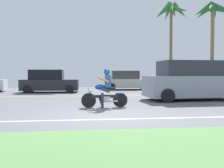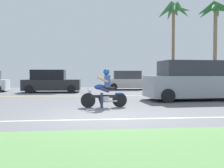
# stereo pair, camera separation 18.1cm
# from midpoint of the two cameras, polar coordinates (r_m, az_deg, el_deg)

# --- Properties ---
(ground) EXTENTS (56.00, 30.00, 0.04)m
(ground) POSITION_cam_midpoint_polar(r_m,az_deg,el_deg) (11.12, -3.61, -4.70)
(ground) COLOR slate
(grass_median) EXTENTS (56.00, 3.80, 0.06)m
(grass_median) POSITION_cam_midpoint_polar(r_m,az_deg,el_deg) (4.17, 2.47, -15.70)
(grass_median) COLOR #5B8C4C
(grass_median) RESTS_ON ground
(lane_line_near) EXTENTS (50.40, 0.12, 0.01)m
(lane_line_near) POSITION_cam_midpoint_polar(r_m,az_deg,el_deg) (7.60, -1.99, -7.72)
(lane_line_near) COLOR silver
(lane_line_near) RESTS_ON ground
(lane_line_far) EXTENTS (50.40, 0.12, 0.01)m
(lane_line_far) POSITION_cam_midpoint_polar(r_m,az_deg,el_deg) (15.75, -4.63, -2.58)
(lane_line_far) COLOR yellow
(lane_line_far) RESTS_ON ground
(motorcyclist) EXTENTS (1.82, 0.59, 1.52)m
(motorcyclist) POSITION_cam_midpoint_polar(r_m,az_deg,el_deg) (10.23, -2.06, -1.57)
(motorcyclist) COLOR black
(motorcyclist) RESTS_ON ground
(suv_nearby) EXTENTS (4.87, 2.42, 1.97)m
(suv_nearby) POSITION_cam_midpoint_polar(r_m,az_deg,el_deg) (13.79, 16.67, 0.62)
(suv_nearby) COLOR #8C939E
(suv_nearby) RESTS_ON ground
(parked_car_1) EXTENTS (4.09, 2.09, 1.62)m
(parked_car_1) POSITION_cam_midpoint_polar(r_m,az_deg,el_deg) (19.40, -13.80, 0.47)
(parked_car_1) COLOR #232328
(parked_car_1) RESTS_ON ground
(parked_car_2) EXTENTS (4.03, 2.15, 1.59)m
(parked_car_2) POSITION_cam_midpoint_polar(r_m,az_deg,el_deg) (22.34, 3.05, 0.71)
(parked_car_2) COLOR beige
(parked_car_2) RESTS_ON ground
(parked_car_3) EXTENTS (3.84, 2.13, 1.54)m
(parked_car_3) POSITION_cam_midpoint_polar(r_m,az_deg,el_deg) (22.80, 16.79, 0.60)
(parked_car_3) COLOR #232328
(parked_car_3) RESTS_ON ground
(palm_tree_0) EXTENTS (3.84, 3.50, 8.20)m
(palm_tree_0) POSITION_cam_midpoint_polar(r_m,az_deg,el_deg) (27.25, 20.95, 14.01)
(palm_tree_0) COLOR #846B4C
(palm_tree_0) RESTS_ON ground
(palm_tree_1) EXTENTS (3.20, 3.22, 7.87)m
(palm_tree_1) POSITION_cam_midpoint_polar(r_m,az_deg,el_deg) (25.07, 12.57, 14.62)
(palm_tree_1) COLOR brown
(palm_tree_1) RESTS_ON ground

